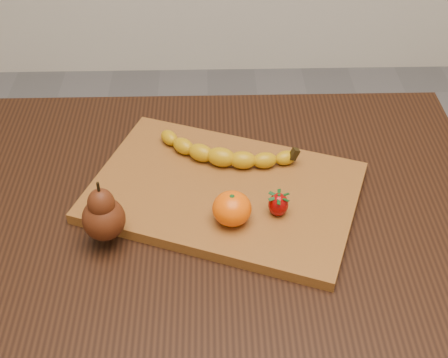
{
  "coord_description": "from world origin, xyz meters",
  "views": [
    {
      "loc": [
        0.01,
        -0.79,
        1.49
      ],
      "look_at": [
        0.03,
        0.02,
        0.8
      ],
      "focal_mm": 50.0,
      "sensor_mm": 36.0,
      "label": 1
    }
  ],
  "objects_px": {
    "table": "(206,245)",
    "mandarin": "(232,209)",
    "pear": "(102,210)",
    "cutting_board": "(224,192)"
  },
  "relations": [
    {
      "from": "table",
      "to": "pear",
      "type": "height_order",
      "value": "pear"
    },
    {
      "from": "table",
      "to": "pear",
      "type": "bearing_deg",
      "value": -152.09
    },
    {
      "from": "table",
      "to": "mandarin",
      "type": "height_order",
      "value": "mandarin"
    },
    {
      "from": "table",
      "to": "pear",
      "type": "xyz_separation_m",
      "value": [
        -0.16,
        -0.08,
        0.17
      ]
    },
    {
      "from": "table",
      "to": "cutting_board",
      "type": "height_order",
      "value": "cutting_board"
    },
    {
      "from": "table",
      "to": "cutting_board",
      "type": "bearing_deg",
      "value": 36.13
    },
    {
      "from": "table",
      "to": "mandarin",
      "type": "distance_m",
      "value": 0.16
    },
    {
      "from": "table",
      "to": "pear",
      "type": "relative_size",
      "value": 9.37
    },
    {
      "from": "cutting_board",
      "to": "pear",
      "type": "distance_m",
      "value": 0.23
    },
    {
      "from": "mandarin",
      "to": "table",
      "type": "bearing_deg",
      "value": 128.0
    }
  ]
}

